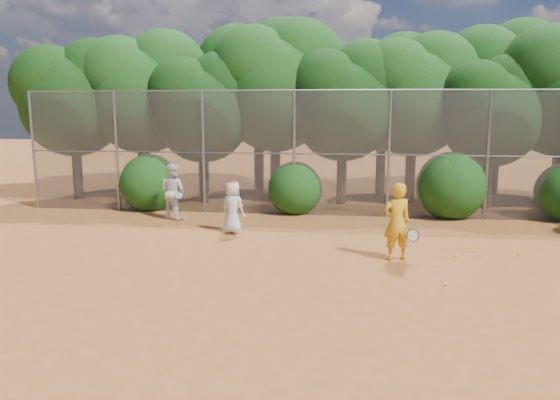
# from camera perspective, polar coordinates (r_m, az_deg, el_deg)

# --- Properties ---
(ground) EXTENTS (80.00, 80.00, 0.00)m
(ground) POSITION_cam_1_polar(r_m,az_deg,el_deg) (12.03, 3.21, -7.36)
(ground) COLOR #A05524
(ground) RESTS_ON ground
(fence_back) EXTENTS (20.05, 0.09, 4.03)m
(fence_back) POSITION_cam_1_polar(r_m,az_deg,el_deg) (17.54, 4.36, 4.99)
(fence_back) COLOR gray
(fence_back) RESTS_ON ground
(tree_0) EXTENTS (4.38, 3.81, 6.00)m
(tree_0) POSITION_cam_1_polar(r_m,az_deg,el_deg) (22.02, -20.69, 10.31)
(tree_0) COLOR black
(tree_0) RESTS_ON ground
(tree_1) EXTENTS (4.64, 4.03, 6.35)m
(tree_1) POSITION_cam_1_polar(r_m,az_deg,el_deg) (21.45, -14.06, 11.30)
(tree_1) COLOR black
(tree_1) RESTS_ON ground
(tree_2) EXTENTS (3.99, 3.47, 5.47)m
(tree_2) POSITION_cam_1_polar(r_m,az_deg,el_deg) (19.99, -7.97, 9.94)
(tree_2) COLOR black
(tree_2) RESTS_ON ground
(tree_3) EXTENTS (4.89, 4.26, 6.70)m
(tree_3) POSITION_cam_1_polar(r_m,az_deg,el_deg) (20.49, -0.31, 12.31)
(tree_3) COLOR black
(tree_3) RESTS_ON ground
(tree_4) EXTENTS (4.19, 3.64, 5.73)m
(tree_4) POSITION_cam_1_polar(r_m,az_deg,el_deg) (19.68, 6.78, 10.48)
(tree_4) COLOR black
(tree_4) RESTS_ON ground
(tree_5) EXTENTS (4.51, 3.92, 6.17)m
(tree_5) POSITION_cam_1_polar(r_m,az_deg,el_deg) (20.61, 13.93, 11.04)
(tree_5) COLOR black
(tree_5) RESTS_ON ground
(tree_6) EXTENTS (3.86, 3.36, 5.29)m
(tree_6) POSITION_cam_1_polar(r_m,az_deg,el_deg) (20.04, 21.37, 9.03)
(tree_6) COLOR black
(tree_6) RESTS_ON ground
(tree_9) EXTENTS (4.83, 4.20, 6.62)m
(tree_9) POSITION_cam_1_polar(r_m,az_deg,el_deg) (23.96, -14.30, 11.55)
(tree_9) COLOR black
(tree_9) RESTS_ON ground
(tree_10) EXTENTS (5.15, 4.48, 7.06)m
(tree_10) POSITION_cam_1_polar(r_m,az_deg,el_deg) (22.82, -2.08, 12.66)
(tree_10) COLOR black
(tree_10) RESTS_ON ground
(tree_11) EXTENTS (4.64, 4.03, 6.35)m
(tree_11) POSITION_cam_1_polar(r_m,az_deg,el_deg) (22.13, 10.87, 11.37)
(tree_11) COLOR black
(tree_11) RESTS_ON ground
(tree_12) EXTENTS (5.02, 4.37, 6.88)m
(tree_12) POSITION_cam_1_polar(r_m,az_deg,el_deg) (23.42, 22.11, 11.59)
(tree_12) COLOR black
(tree_12) RESTS_ON ground
(bush_0) EXTENTS (2.00, 2.00, 2.00)m
(bush_0) POSITION_cam_1_polar(r_m,az_deg,el_deg) (19.19, -13.47, 2.02)
(bush_0) COLOR #124010
(bush_0) RESTS_ON ground
(bush_1) EXTENTS (1.80, 1.80, 1.80)m
(bush_1) POSITION_cam_1_polar(r_m,az_deg,el_deg) (18.04, 1.57, 1.47)
(bush_1) COLOR #124010
(bush_1) RESTS_ON ground
(bush_2) EXTENTS (2.20, 2.20, 2.20)m
(bush_2) POSITION_cam_1_polar(r_m,az_deg,el_deg) (18.20, 17.44, 1.72)
(bush_2) COLOR #124010
(bush_2) RESTS_ON ground
(player_yellow) EXTENTS (0.90, 0.63, 1.82)m
(player_yellow) POSITION_cam_1_polar(r_m,az_deg,el_deg) (12.84, 12.10, -2.26)
(player_yellow) COLOR gold
(player_yellow) RESTS_ON ground
(player_teen) EXTENTS (0.85, 0.73, 1.50)m
(player_teen) POSITION_cam_1_polar(r_m,az_deg,el_deg) (15.25, -4.96, -0.75)
(player_teen) COLOR silver
(player_teen) RESTS_ON ground
(player_white) EXTENTS (1.04, 0.94, 1.76)m
(player_white) POSITION_cam_1_polar(r_m,az_deg,el_deg) (17.42, -11.15, 0.90)
(player_white) COLOR silver
(player_white) RESTS_ON ground
(ball_0) EXTENTS (0.07, 0.07, 0.07)m
(ball_0) POSITION_cam_1_polar(r_m,az_deg,el_deg) (14.51, 18.90, -4.71)
(ball_0) COLOR yellow
(ball_0) RESTS_ON ground
(ball_1) EXTENTS (0.07, 0.07, 0.07)m
(ball_1) POSITION_cam_1_polar(r_m,az_deg,el_deg) (14.22, 19.51, -5.03)
(ball_1) COLOR yellow
(ball_1) RESTS_ON ground
(ball_2) EXTENTS (0.07, 0.07, 0.07)m
(ball_2) POSITION_cam_1_polar(r_m,az_deg,el_deg) (11.53, 16.91, -8.39)
(ball_2) COLOR yellow
(ball_2) RESTS_ON ground
(ball_3) EXTENTS (0.07, 0.07, 0.07)m
(ball_3) POSITION_cam_1_polar(r_m,az_deg,el_deg) (14.33, 23.69, -5.21)
(ball_3) COLOR yellow
(ball_3) RESTS_ON ground
(ball_4) EXTENTS (0.07, 0.07, 0.07)m
(ball_4) POSITION_cam_1_polar(r_m,az_deg,el_deg) (12.96, -1.95, -5.90)
(ball_4) COLOR yellow
(ball_4) RESTS_ON ground
(ball_5) EXTENTS (0.07, 0.07, 0.07)m
(ball_5) POSITION_cam_1_polar(r_m,az_deg,el_deg) (16.32, 11.77, -2.76)
(ball_5) COLOR yellow
(ball_5) RESTS_ON ground
(ball_6) EXTENTS (0.07, 0.07, 0.07)m
(ball_6) POSITION_cam_1_polar(r_m,az_deg,el_deg) (13.62, 17.92, -5.60)
(ball_6) COLOR yellow
(ball_6) RESTS_ON ground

